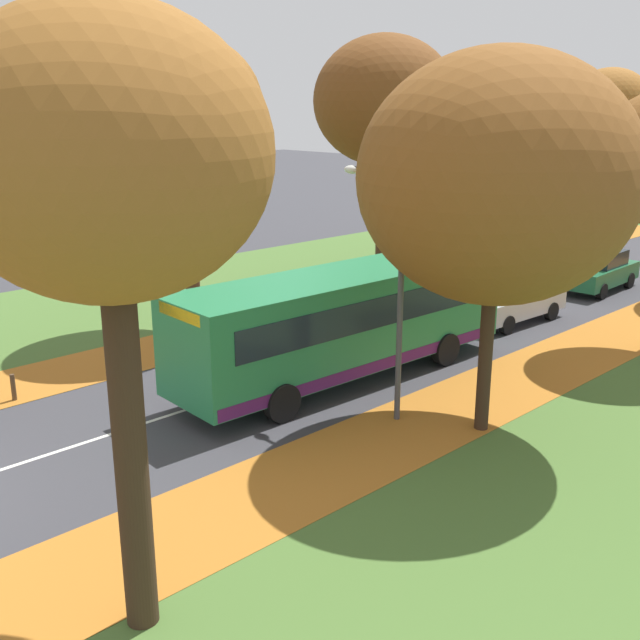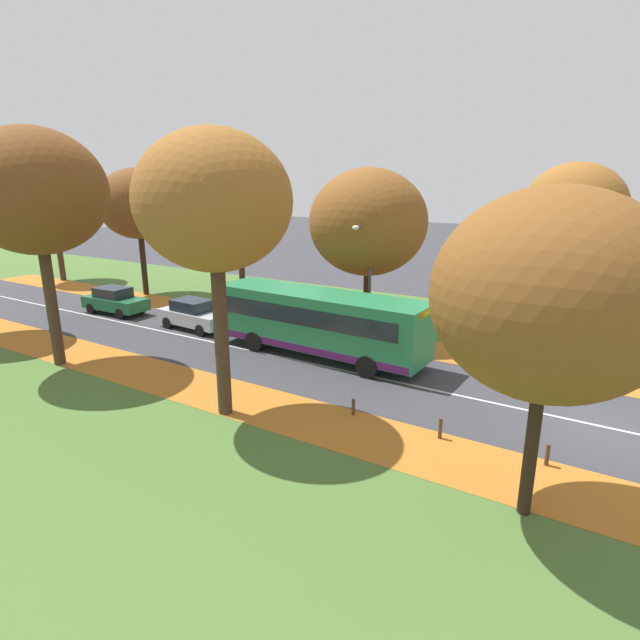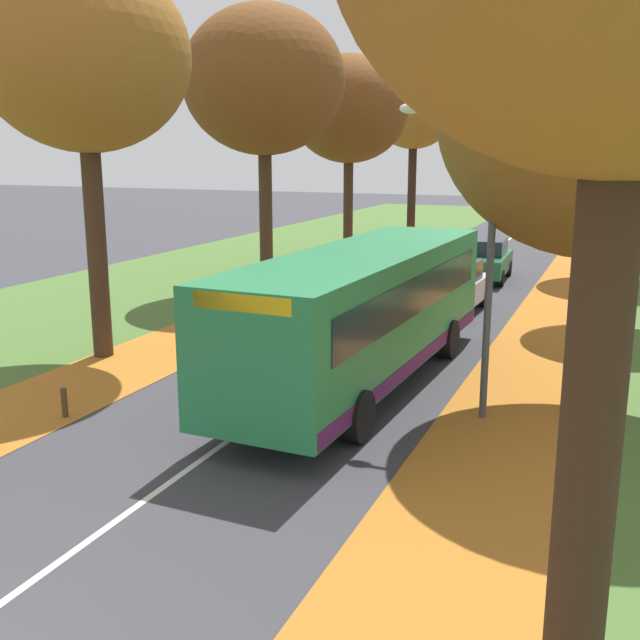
{
  "view_description": "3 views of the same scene",
  "coord_description": "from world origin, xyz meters",
  "px_view_note": "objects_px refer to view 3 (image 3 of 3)",
  "views": [
    {
      "loc": [
        14.78,
        -2.45,
        7.36
      ],
      "look_at": [
        -0.3,
        11.99,
        1.28
      ],
      "focal_mm": 42.0,
      "sensor_mm": 36.0,
      "label": 1
    },
    {
      "loc": [
        -17.65,
        0.12,
        7.82
      ],
      "look_at": [
        1.84,
        11.97,
        1.48
      ],
      "focal_mm": 28.0,
      "sensor_mm": 36.0,
      "label": 2
    },
    {
      "loc": [
        6.33,
        -3.51,
        5.12
      ],
      "look_at": [
        -0.07,
        12.0,
        1.27
      ],
      "focal_mm": 42.0,
      "sensor_mm": 36.0,
      "label": 3
    }
  ],
  "objects_px": {
    "tree_left_mid": "(264,81)",
    "tree_right_far": "(624,116)",
    "streetlamp_right": "(474,225)",
    "bus": "(363,309)",
    "tree_right_distant": "(629,113)",
    "bollard_fourth": "(64,403)",
    "tree_right_near": "(603,110)",
    "tree_left_distant": "(414,113)",
    "tree_left_far": "(349,110)",
    "tree_left_near": "(84,57)",
    "tree_right_mid": "(624,124)",
    "car_silver_lead": "(451,287)",
    "car_green_following": "(485,260)"
  },
  "relations": [
    {
      "from": "tree_right_distant",
      "to": "tree_left_distant",
      "type": "bearing_deg",
      "value": 176.76
    },
    {
      "from": "tree_left_distant",
      "to": "streetlamp_right",
      "type": "distance_m",
      "value": 30.96
    },
    {
      "from": "bollard_fourth",
      "to": "bus",
      "type": "distance_m",
      "value": 6.46
    },
    {
      "from": "streetlamp_right",
      "to": "bus",
      "type": "bearing_deg",
      "value": 155.57
    },
    {
      "from": "tree_right_far",
      "to": "bollard_fourth",
      "type": "relative_size",
      "value": 14.83
    },
    {
      "from": "tree_right_distant",
      "to": "streetlamp_right",
      "type": "height_order",
      "value": "tree_right_distant"
    },
    {
      "from": "tree_right_mid",
      "to": "bollard_fourth",
      "type": "distance_m",
      "value": 16.85
    },
    {
      "from": "tree_left_far",
      "to": "tree_right_distant",
      "type": "height_order",
      "value": "tree_right_distant"
    },
    {
      "from": "tree_right_mid",
      "to": "tree_right_distant",
      "type": "xyz_separation_m",
      "value": [
        -0.09,
        18.97,
        1.06
      ]
    },
    {
      "from": "tree_left_near",
      "to": "car_green_following",
      "type": "bearing_deg",
      "value": 65.36
    },
    {
      "from": "tree_left_distant",
      "to": "bollard_fourth",
      "type": "height_order",
      "value": "tree_left_distant"
    },
    {
      "from": "bus",
      "to": "tree_left_mid",
      "type": "bearing_deg",
      "value": 126.97
    },
    {
      "from": "tree_right_distant",
      "to": "tree_right_far",
      "type": "bearing_deg",
      "value": -90.47
    },
    {
      "from": "bollard_fourth",
      "to": "tree_right_far",
      "type": "bearing_deg",
      "value": 66.72
    },
    {
      "from": "tree_left_far",
      "to": "tree_right_near",
      "type": "height_order",
      "value": "tree_left_far"
    },
    {
      "from": "tree_left_mid",
      "to": "tree_right_near",
      "type": "relative_size",
      "value": 1.17
    },
    {
      "from": "tree_left_mid",
      "to": "tree_left_far",
      "type": "xyz_separation_m",
      "value": [
        0.28,
        7.8,
        -0.61
      ]
    },
    {
      "from": "tree_left_mid",
      "to": "streetlamp_right",
      "type": "bearing_deg",
      "value": -47.56
    },
    {
      "from": "tree_left_mid",
      "to": "bus",
      "type": "relative_size",
      "value": 0.95
    },
    {
      "from": "tree_left_distant",
      "to": "car_silver_lead",
      "type": "bearing_deg",
      "value": -70.87
    },
    {
      "from": "bus",
      "to": "tree_left_far",
      "type": "bearing_deg",
      "value": 111.37
    },
    {
      "from": "bus",
      "to": "tree_left_near",
      "type": "bearing_deg",
      "value": -177.18
    },
    {
      "from": "tree_left_mid",
      "to": "tree_right_far",
      "type": "distance_m",
      "value": 14.22
    },
    {
      "from": "tree_right_distant",
      "to": "bus",
      "type": "bearing_deg",
      "value": -99.78
    },
    {
      "from": "tree_left_near",
      "to": "tree_right_distant",
      "type": "bearing_deg",
      "value": 67.46
    },
    {
      "from": "tree_left_far",
      "to": "tree_right_mid",
      "type": "distance_m",
      "value": 14.34
    },
    {
      "from": "tree_left_far",
      "to": "tree_right_near",
      "type": "distance_m",
      "value": 20.58
    },
    {
      "from": "tree_left_mid",
      "to": "car_green_following",
      "type": "xyz_separation_m",
      "value": [
        7.01,
        5.41,
        -6.59
      ]
    },
    {
      "from": "tree_left_mid",
      "to": "bollard_fourth",
      "type": "distance_m",
      "value": 15.43
    },
    {
      "from": "tree_right_far",
      "to": "car_silver_lead",
      "type": "xyz_separation_m",
      "value": [
        -4.5,
        -9.27,
        -5.53
      ]
    },
    {
      "from": "tree_right_distant",
      "to": "streetlamp_right",
      "type": "xyz_separation_m",
      "value": [
        -2.19,
        -28.67,
        -3.12
      ]
    },
    {
      "from": "tree_left_mid",
      "to": "tree_right_near",
      "type": "xyz_separation_m",
      "value": [
        11.56,
        -9.38,
        -1.59
      ]
    },
    {
      "from": "streetlamp_right",
      "to": "bus",
      "type": "height_order",
      "value": "streetlamp_right"
    },
    {
      "from": "tree_left_near",
      "to": "tree_right_near",
      "type": "xyz_separation_m",
      "value": [
        11.42,
        0.19,
        -1.38
      ]
    },
    {
      "from": "tree_left_far",
      "to": "tree_left_distant",
      "type": "height_order",
      "value": "tree_left_distant"
    },
    {
      "from": "tree_right_mid",
      "to": "bollard_fourth",
      "type": "relative_size",
      "value": 13.3
    },
    {
      "from": "car_green_following",
      "to": "tree_right_mid",
      "type": "bearing_deg",
      "value": -51.94
    },
    {
      "from": "tree_right_distant",
      "to": "streetlamp_right",
      "type": "distance_m",
      "value": 28.92
    },
    {
      "from": "bollard_fourth",
      "to": "tree_right_near",
      "type": "bearing_deg",
      "value": 23.95
    },
    {
      "from": "tree_left_distant",
      "to": "bollard_fourth",
      "type": "xyz_separation_m",
      "value": [
        2.15,
        -32.42,
        -6.82
      ]
    },
    {
      "from": "tree_right_far",
      "to": "bus",
      "type": "height_order",
      "value": "tree_right_far"
    },
    {
      "from": "tree_right_mid",
      "to": "bollard_fourth",
      "type": "bearing_deg",
      "value": -126.55
    },
    {
      "from": "tree_right_near",
      "to": "bollard_fourth",
      "type": "height_order",
      "value": "tree_right_near"
    },
    {
      "from": "tree_left_distant",
      "to": "tree_right_mid",
      "type": "xyz_separation_m",
      "value": [
        11.63,
        -19.62,
        -1.32
      ]
    },
    {
      "from": "tree_right_near",
      "to": "streetlamp_right",
      "type": "height_order",
      "value": "tree_right_near"
    },
    {
      "from": "tree_left_near",
      "to": "car_green_following",
      "type": "xyz_separation_m",
      "value": [
        6.87,
        14.98,
        -6.38
      ]
    },
    {
      "from": "tree_right_far",
      "to": "tree_right_near",
      "type": "bearing_deg",
      "value": -90.16
    },
    {
      "from": "streetlamp_right",
      "to": "bus",
      "type": "xyz_separation_m",
      "value": [
        -2.56,
        1.16,
        -2.03
      ]
    },
    {
      "from": "tree_right_mid",
      "to": "car_silver_lead",
      "type": "distance_m",
      "value": 6.85
    },
    {
      "from": "tree_left_near",
      "to": "tree_left_distant",
      "type": "height_order",
      "value": "tree_left_near"
    }
  ]
}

